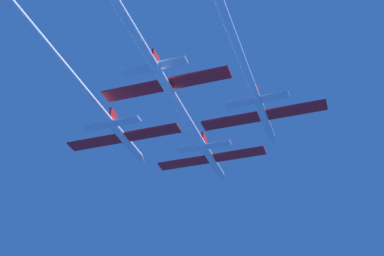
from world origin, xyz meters
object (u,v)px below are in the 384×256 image
(jet_left_wing, at_px, (85,91))
(jet_right_wing, at_px, (233,38))
(jet_lead, at_px, (187,120))
(jet_slot, at_px, (125,19))

(jet_left_wing, distance_m, jet_right_wing, 25.50)
(jet_lead, distance_m, jet_left_wing, 18.32)
(jet_right_wing, xyz_separation_m, jet_slot, (-13.22, -6.83, 1.21))
(jet_slot, bearing_deg, jet_right_wing, 27.32)
(jet_lead, relative_size, jet_slot, 0.96)
(jet_right_wing, bearing_deg, jet_slot, -152.68)
(jet_left_wing, height_order, jet_slot, jet_slot)
(jet_slot, bearing_deg, jet_lead, 88.73)
(jet_slot, bearing_deg, jet_left_wing, 136.56)
(jet_left_wing, bearing_deg, jet_lead, 47.21)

